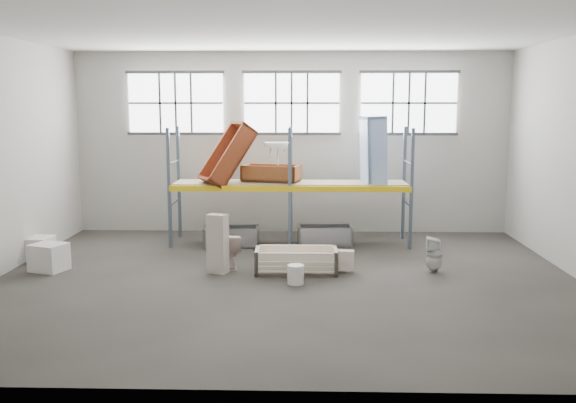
{
  "coord_description": "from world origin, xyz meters",
  "views": [
    {
      "loc": [
        0.4,
        -12.38,
        3.57
      ],
      "look_at": [
        0.0,
        1.5,
        1.4
      ],
      "focal_mm": 38.94,
      "sensor_mm": 36.0,
      "label": 1
    }
  ],
  "objects_px": {
    "bucket": "(296,274)",
    "carton_near": "(49,257)",
    "steel_tub_left": "(231,237)",
    "bathtub_beige": "(296,261)",
    "rust_tub_flat": "(271,173)",
    "toilet_beige": "(230,251)",
    "steel_tub_right": "(325,236)",
    "blue_tub_upright": "(373,151)",
    "toilet_white": "(434,254)",
    "cistern_tall": "(218,244)"
  },
  "relations": [
    {
      "from": "blue_tub_upright",
      "to": "bucket",
      "type": "height_order",
      "value": "blue_tub_upright"
    },
    {
      "from": "cistern_tall",
      "to": "toilet_beige",
      "type": "bearing_deg",
      "value": 83.5
    },
    {
      "from": "toilet_white",
      "to": "blue_tub_upright",
      "type": "height_order",
      "value": "blue_tub_upright"
    },
    {
      "from": "bathtub_beige",
      "to": "steel_tub_left",
      "type": "xyz_separation_m",
      "value": [
        -1.69,
        2.4,
        -0.0
      ]
    },
    {
      "from": "blue_tub_upright",
      "to": "rust_tub_flat",
      "type": "bearing_deg",
      "value": 177.79
    },
    {
      "from": "bucket",
      "to": "toilet_beige",
      "type": "bearing_deg",
      "value": 140.04
    },
    {
      "from": "steel_tub_right",
      "to": "blue_tub_upright",
      "type": "height_order",
      "value": "blue_tub_upright"
    },
    {
      "from": "bucket",
      "to": "carton_near",
      "type": "bearing_deg",
      "value": 170.78
    },
    {
      "from": "bathtub_beige",
      "to": "steel_tub_right",
      "type": "distance_m",
      "value": 2.71
    },
    {
      "from": "toilet_white",
      "to": "blue_tub_upright",
      "type": "bearing_deg",
      "value": -150.55
    },
    {
      "from": "toilet_white",
      "to": "bucket",
      "type": "xyz_separation_m",
      "value": [
        -2.95,
        -0.99,
        -0.19
      ]
    },
    {
      "from": "cistern_tall",
      "to": "toilet_white",
      "type": "relative_size",
      "value": 1.65
    },
    {
      "from": "rust_tub_flat",
      "to": "cistern_tall",
      "type": "bearing_deg",
      "value": -107.82
    },
    {
      "from": "toilet_white",
      "to": "cistern_tall",
      "type": "bearing_deg",
      "value": -79.33
    },
    {
      "from": "steel_tub_right",
      "to": "bucket",
      "type": "bearing_deg",
      "value": -101.07
    },
    {
      "from": "blue_tub_upright",
      "to": "bucket",
      "type": "bearing_deg",
      "value": -116.94
    },
    {
      "from": "bathtub_beige",
      "to": "steel_tub_left",
      "type": "height_order",
      "value": "bathtub_beige"
    },
    {
      "from": "bathtub_beige",
      "to": "rust_tub_flat",
      "type": "height_order",
      "value": "rust_tub_flat"
    },
    {
      "from": "toilet_white",
      "to": "carton_near",
      "type": "distance_m",
      "value": 8.32
    },
    {
      "from": "toilet_beige",
      "to": "steel_tub_left",
      "type": "height_order",
      "value": "toilet_beige"
    },
    {
      "from": "rust_tub_flat",
      "to": "carton_near",
      "type": "bearing_deg",
      "value": -147.59
    },
    {
      "from": "bucket",
      "to": "toilet_white",
      "type": "bearing_deg",
      "value": 18.58
    },
    {
      "from": "bucket",
      "to": "carton_near",
      "type": "relative_size",
      "value": 0.56
    },
    {
      "from": "cistern_tall",
      "to": "steel_tub_right",
      "type": "distance_m",
      "value": 3.61
    },
    {
      "from": "blue_tub_upright",
      "to": "toilet_white",
      "type": "bearing_deg",
      "value": -68.82
    },
    {
      "from": "blue_tub_upright",
      "to": "cistern_tall",
      "type": "bearing_deg",
      "value": -140.63
    },
    {
      "from": "bathtub_beige",
      "to": "toilet_beige",
      "type": "relative_size",
      "value": 2.3
    },
    {
      "from": "toilet_beige",
      "to": "steel_tub_left",
      "type": "distance_m",
      "value": 2.08
    },
    {
      "from": "bathtub_beige",
      "to": "steel_tub_right",
      "type": "bearing_deg",
      "value": 74.75
    },
    {
      "from": "cistern_tall",
      "to": "rust_tub_flat",
      "type": "bearing_deg",
      "value": 92.71
    },
    {
      "from": "steel_tub_right",
      "to": "blue_tub_upright",
      "type": "relative_size",
      "value": 0.78
    },
    {
      "from": "steel_tub_left",
      "to": "bucket",
      "type": "xyz_separation_m",
      "value": [
        1.69,
        -3.28,
        -0.06
      ]
    },
    {
      "from": "toilet_beige",
      "to": "toilet_white",
      "type": "relative_size",
      "value": 0.99
    },
    {
      "from": "blue_tub_upright",
      "to": "steel_tub_right",
      "type": "bearing_deg",
      "value": -169.27
    },
    {
      "from": "toilet_beige",
      "to": "cistern_tall",
      "type": "height_order",
      "value": "cistern_tall"
    },
    {
      "from": "carton_near",
      "to": "blue_tub_upright",
      "type": "bearing_deg",
      "value": 21.5
    },
    {
      "from": "bathtub_beige",
      "to": "toilet_white",
      "type": "xyz_separation_m",
      "value": [
        2.96,
        0.11,
        0.13
      ]
    },
    {
      "from": "steel_tub_left",
      "to": "bucket",
      "type": "distance_m",
      "value": 3.69
    },
    {
      "from": "bathtub_beige",
      "to": "rust_tub_flat",
      "type": "distance_m",
      "value": 3.41
    },
    {
      "from": "steel_tub_left",
      "to": "rust_tub_flat",
      "type": "relative_size",
      "value": 0.96
    },
    {
      "from": "bathtub_beige",
      "to": "steel_tub_left",
      "type": "bearing_deg",
      "value": 124.52
    },
    {
      "from": "toilet_beige",
      "to": "bucket",
      "type": "height_order",
      "value": "toilet_beige"
    },
    {
      "from": "carton_near",
      "to": "steel_tub_left",
      "type": "bearing_deg",
      "value": 33.32
    },
    {
      "from": "toilet_white",
      "to": "toilet_beige",
      "type": "bearing_deg",
      "value": -84.69
    },
    {
      "from": "steel_tub_right",
      "to": "carton_near",
      "type": "bearing_deg",
      "value": -156.49
    },
    {
      "from": "steel_tub_left",
      "to": "rust_tub_flat",
      "type": "bearing_deg",
      "value": 28.9
    },
    {
      "from": "steel_tub_left",
      "to": "carton_near",
      "type": "relative_size",
      "value": 2.01
    },
    {
      "from": "toilet_beige",
      "to": "steel_tub_right",
      "type": "relative_size",
      "value": 0.55
    },
    {
      "from": "rust_tub_flat",
      "to": "bucket",
      "type": "xyz_separation_m",
      "value": [
        0.7,
        -3.83,
        -1.63
      ]
    },
    {
      "from": "toilet_beige",
      "to": "steel_tub_right",
      "type": "height_order",
      "value": "toilet_beige"
    }
  ]
}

